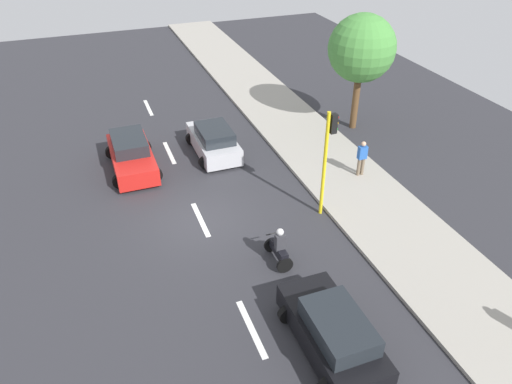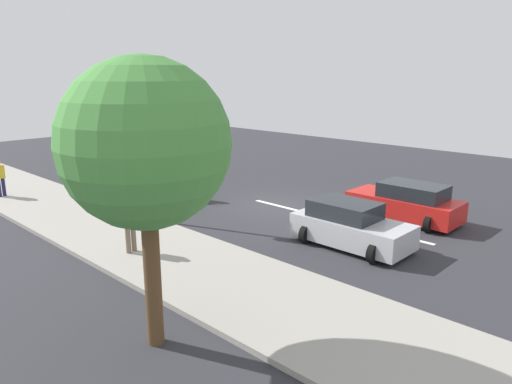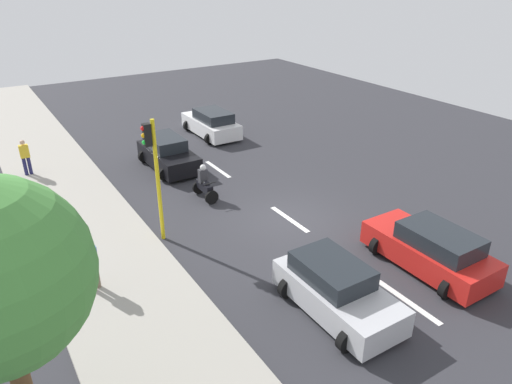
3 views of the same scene
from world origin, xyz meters
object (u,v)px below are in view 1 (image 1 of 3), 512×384
object	(u,v)px
car_silver	(214,141)
pedestrian_by_tree	(362,157)
car_black	(333,332)
car_red	(131,155)
street_tree_north	(362,49)
traffic_light_corner	(328,150)
motorcycle	(279,248)

from	to	relation	value
car_silver	pedestrian_by_tree	bearing A→B (deg)	-38.77
car_black	car_red	xyz separation A→B (m)	(-3.84, 12.64, 0.00)
car_black	street_tree_north	xyz separation A→B (m)	(8.17, 12.91, 3.63)
car_silver	street_tree_north	distance (m)	8.80
traffic_light_corner	street_tree_north	distance (m)	8.60
pedestrian_by_tree	traffic_light_corner	world-z (taller)	traffic_light_corner
car_red	traffic_light_corner	xyz separation A→B (m)	(6.76, -6.38, 2.22)
car_red	street_tree_north	xyz separation A→B (m)	(12.02, 0.27, 3.63)
motorcycle	pedestrian_by_tree	xyz separation A→B (m)	(5.74, 4.06, 0.42)
car_silver	pedestrian_by_tree	size ratio (longest dim) A/B	2.35
car_red	pedestrian_by_tree	bearing A→B (deg)	-25.04
car_silver	car_red	distance (m)	4.01
motorcycle	traffic_light_corner	distance (m)	4.27
car_silver	motorcycle	world-z (taller)	motorcycle
car_silver	traffic_light_corner	distance (m)	7.31
car_red	motorcycle	distance (m)	9.40
pedestrian_by_tree	car_silver	bearing A→B (deg)	141.23
pedestrian_by_tree	street_tree_north	bearing A→B (deg)	63.32
pedestrian_by_tree	traffic_light_corner	size ratio (longest dim) A/B	0.38
car_red	street_tree_north	distance (m)	12.56
car_black	pedestrian_by_tree	distance (m)	9.99
car_red	pedestrian_by_tree	xyz separation A→B (m)	(9.62, -4.50, 0.35)
car_black	car_red	size ratio (longest dim) A/B	0.94
traffic_light_corner	pedestrian_by_tree	bearing A→B (deg)	33.42
car_red	motorcycle	bearing A→B (deg)	-65.62
car_black	pedestrian_by_tree	bearing A→B (deg)	54.63
car_black	car_red	bearing A→B (deg)	106.92
traffic_light_corner	street_tree_north	xyz separation A→B (m)	(5.26, 6.66, 1.41)
car_black	motorcycle	world-z (taller)	motorcycle
car_red	motorcycle	xyz separation A→B (m)	(3.88, -8.56, -0.07)
motorcycle	traffic_light_corner	size ratio (longest dim) A/B	0.34
traffic_light_corner	street_tree_north	size ratio (longest dim) A/B	0.74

